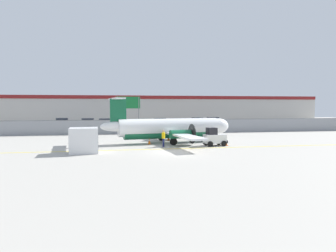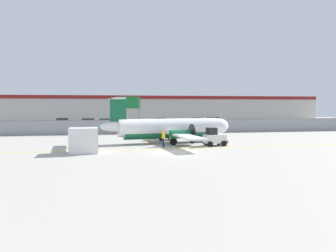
% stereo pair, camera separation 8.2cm
% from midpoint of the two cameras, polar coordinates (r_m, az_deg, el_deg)
% --- Properties ---
extents(ground_plane, '(140.00, 140.00, 0.01)m').
position_cam_midpoint_polar(ground_plane, '(28.68, 0.87, -4.36)').
color(ground_plane, '#ADA89E').
extents(perimeter_fence, '(98.00, 0.10, 2.10)m').
position_cam_midpoint_polar(perimeter_fence, '(44.31, -2.93, -0.01)').
color(perimeter_fence, gray).
rests_on(perimeter_fence, ground).
extents(parking_lot_strip, '(98.00, 17.00, 0.12)m').
position_cam_midpoint_polar(parking_lot_strip, '(55.80, -4.32, -0.30)').
color(parking_lot_strip, '#38383A').
rests_on(parking_lot_strip, ground).
extents(background_building, '(91.00, 8.10, 6.50)m').
position_cam_midpoint_polar(background_building, '(74.08, -5.68, 3.20)').
color(background_building, beige).
rests_on(background_building, ground).
extents(commuter_airplane, '(14.93, 16.06, 4.92)m').
position_cam_midpoint_polar(commuter_airplane, '(33.34, 0.80, -0.44)').
color(commuter_airplane, white).
rests_on(commuter_airplane, ground).
extents(baggage_tug, '(2.43, 1.57, 1.88)m').
position_cam_midpoint_polar(baggage_tug, '(31.12, 8.86, -2.18)').
color(baggage_tug, silver).
rests_on(baggage_tug, ground).
extents(ground_crew_worker, '(0.34, 0.54, 1.70)m').
position_cam_midpoint_polar(ground_crew_worker, '(29.95, -0.82, -2.18)').
color(ground_crew_worker, '#191E4C').
rests_on(ground_crew_worker, ground).
extents(cargo_container, '(2.53, 2.16, 2.20)m').
position_cam_midpoint_polar(cargo_container, '(27.08, -15.68, -2.66)').
color(cargo_container, silver).
rests_on(cargo_container, ground).
extents(traffic_cone_near_left, '(0.36, 0.36, 0.64)m').
position_cam_midpoint_polar(traffic_cone_near_left, '(31.54, 11.05, -3.12)').
color(traffic_cone_near_left, orange).
rests_on(traffic_cone_near_left, ground).
extents(traffic_cone_near_right, '(0.36, 0.36, 0.64)m').
position_cam_midpoint_polar(traffic_cone_near_right, '(35.81, 0.17, -2.22)').
color(traffic_cone_near_right, orange).
rests_on(traffic_cone_near_right, ground).
extents(traffic_cone_far_left, '(0.36, 0.36, 0.64)m').
position_cam_midpoint_polar(traffic_cone_far_left, '(32.12, -3.51, -2.93)').
color(traffic_cone_far_left, orange).
rests_on(traffic_cone_far_left, ground).
extents(traffic_cone_far_right, '(0.36, 0.36, 0.64)m').
position_cam_midpoint_polar(traffic_cone_far_right, '(35.76, 4.37, -2.24)').
color(traffic_cone_far_right, orange).
rests_on(traffic_cone_far_right, ground).
extents(parked_car_0, '(4.33, 2.29, 1.58)m').
position_cam_midpoint_polar(parked_car_0, '(62.64, -19.52, 0.71)').
color(parked_car_0, navy).
rests_on(parked_car_0, parking_lot_strip).
extents(parked_car_1, '(4.22, 2.04, 1.58)m').
position_cam_midpoint_polar(parked_car_1, '(59.97, -14.80, 0.67)').
color(parked_car_1, navy).
rests_on(parked_car_1, parking_lot_strip).
extents(parked_car_2, '(4.31, 2.23, 1.58)m').
position_cam_midpoint_polar(parked_car_2, '(58.65, -11.87, 0.65)').
color(parked_car_2, black).
rests_on(parked_car_2, parking_lot_strip).
extents(parked_car_3, '(4.34, 2.30, 1.58)m').
position_cam_midpoint_polar(parked_car_3, '(53.40, -5.81, 0.40)').
color(parked_car_3, navy).
rests_on(parked_car_3, parking_lot_strip).
extents(parked_car_4, '(4.25, 2.11, 1.58)m').
position_cam_midpoint_polar(parked_car_4, '(58.45, -1.57, 0.72)').
color(parked_car_4, '#B28C19').
rests_on(parked_car_4, parking_lot_strip).
extents(parked_car_5, '(4.33, 2.27, 1.58)m').
position_cam_midpoint_polar(parked_car_5, '(54.27, 2.88, 0.47)').
color(parked_car_5, '#19662D').
rests_on(parked_car_5, parking_lot_strip).
extents(parked_car_6, '(4.34, 2.31, 1.58)m').
position_cam_midpoint_polar(parked_car_6, '(62.13, 5.83, 0.88)').
color(parked_car_6, red).
rests_on(parked_car_6, parking_lot_strip).
extents(parked_car_7, '(4.23, 2.05, 1.58)m').
position_cam_midpoint_polar(parked_car_7, '(64.55, 8.54, 0.97)').
color(parked_car_7, black).
rests_on(parked_car_7, parking_lot_strip).
extents(highway_sign, '(3.60, 0.14, 5.50)m').
position_cam_midpoint_polar(highway_sign, '(45.87, -7.50, 3.87)').
color(highway_sign, slate).
rests_on(highway_sign, ground).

